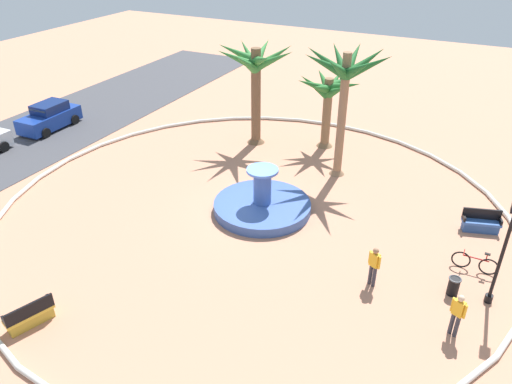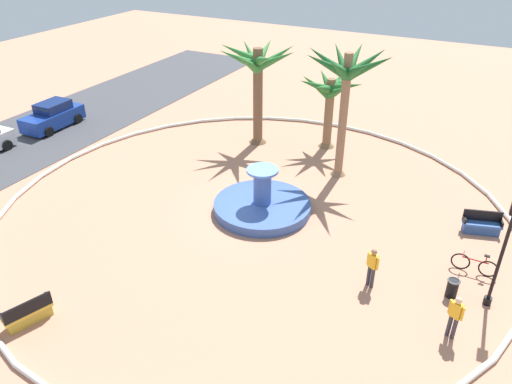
% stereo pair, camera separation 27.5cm
% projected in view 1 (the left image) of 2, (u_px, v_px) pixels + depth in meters
% --- Properties ---
extents(ground_plane, '(80.00, 80.00, 0.00)m').
position_uv_depth(ground_plane, '(253.00, 210.00, 22.91)').
color(ground_plane, tan).
extents(plaza_curb, '(23.42, 23.42, 0.20)m').
position_uv_depth(plaza_curb, '(253.00, 209.00, 22.86)').
color(plaza_curb, silver).
rests_on(plaza_curb, ground).
extents(street_asphalt, '(48.00, 8.00, 0.03)m').
position_uv_depth(street_asphalt, '(12.00, 146.00, 29.14)').
color(street_asphalt, '#424247').
rests_on(street_asphalt, ground).
extents(fountain, '(4.51, 4.51, 2.18)m').
position_uv_depth(fountain, '(262.00, 205.00, 22.73)').
color(fountain, '#38569E').
rests_on(fountain, ground).
extents(palm_tree_near_fountain, '(4.43, 4.39, 6.68)m').
position_uv_depth(palm_tree_near_fountain, '(345.00, 78.00, 23.56)').
color(palm_tree_near_fountain, '#8E6B4C').
rests_on(palm_tree_near_fountain, ground).
extents(palm_tree_by_curb, '(4.56, 4.64, 5.90)m').
position_uv_depth(palm_tree_by_curb, '(255.00, 71.00, 27.56)').
color(palm_tree_by_curb, brown).
rests_on(palm_tree_by_curb, ground).
extents(palm_tree_mid_plaza, '(3.81, 3.75, 4.37)m').
position_uv_depth(palm_tree_mid_plaza, '(328.00, 94.00, 27.63)').
color(palm_tree_mid_plaza, brown).
rests_on(palm_tree_mid_plaza, ground).
extents(bench_east, '(1.68, 1.00, 1.00)m').
position_uv_depth(bench_east, '(30.00, 317.00, 16.42)').
color(bench_east, gold).
rests_on(bench_east, ground).
extents(bench_west, '(0.94, 1.68, 1.00)m').
position_uv_depth(bench_west, '(481.00, 224.00, 21.29)').
color(bench_west, '#335BA8').
rests_on(bench_west, ground).
extents(lamppost, '(0.32, 0.32, 4.37)m').
position_uv_depth(lamppost, '(506.00, 243.00, 16.29)').
color(lamppost, black).
rests_on(lamppost, ground).
extents(trash_bin, '(0.46, 0.46, 0.73)m').
position_uv_depth(trash_bin, '(454.00, 286.00, 17.71)').
color(trash_bin, black).
rests_on(trash_bin, ground).
extents(bicycle_red_frame, '(0.44, 1.72, 0.94)m').
position_uv_depth(bicycle_red_frame, '(475.00, 263.00, 18.88)').
color(bicycle_red_frame, black).
rests_on(bicycle_red_frame, ground).
extents(person_cyclist_helmet, '(0.32, 0.49, 1.67)m').
position_uv_depth(person_cyclist_helmet, '(457.00, 313.00, 15.73)').
color(person_cyclist_helmet, '#33333D').
rests_on(person_cyclist_helmet, ground).
extents(person_cyclist_photo, '(0.33, 0.49, 1.67)m').
position_uv_depth(person_cyclist_photo, '(374.00, 265.00, 17.90)').
color(person_cyclist_photo, '#33333D').
rests_on(person_cyclist_photo, ground).
extents(parked_car_second, '(4.04, 1.99, 1.67)m').
position_uv_depth(parked_car_second, '(50.00, 117.00, 31.19)').
color(parked_car_second, navy).
rests_on(parked_car_second, ground).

